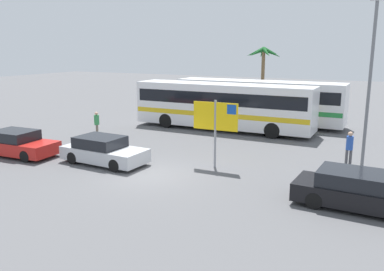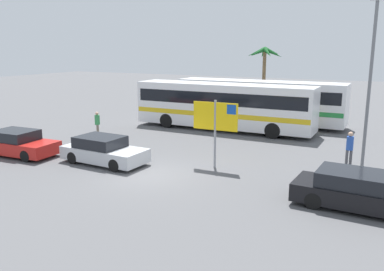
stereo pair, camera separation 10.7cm
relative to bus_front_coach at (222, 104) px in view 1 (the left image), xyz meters
name	(u,v)px [view 1 (the left image)]	position (x,y,z in m)	size (l,w,h in m)	color
ground	(151,175)	(1.07, -10.76, -1.78)	(120.00, 120.00, 0.00)	#565659
bus_front_coach	(222,104)	(0.00, 0.00, 0.00)	(12.40, 2.44, 3.17)	white
bus_rear_coach	(258,100)	(1.43, 3.38, 0.00)	(12.40, 2.44, 3.17)	white
ferry_sign	(216,119)	(3.20, -8.36, 0.54)	(2.20, 0.12, 3.20)	gray
car_silver	(103,151)	(-1.96, -10.26, -1.15)	(4.31, 1.99, 1.32)	#B7BABF
car_black	(358,191)	(9.66, -10.63, -1.15)	(4.57, 2.05, 1.32)	black
car_red	(18,144)	(-6.92, -11.14, -1.15)	(4.27, 2.02, 1.32)	red
pedestrian_crossing_lot	(97,122)	(-6.27, -5.61, -0.85)	(0.32, 0.32, 1.59)	#706656
pedestrian_near_sign	(349,146)	(8.78, -5.38, -0.78)	(0.32, 0.32, 1.70)	#4C4C51
lamp_post_left_side	(370,81)	(9.45, -6.24, 2.36)	(0.56, 0.20, 7.63)	slate
palm_tree_seaside	(264,58)	(-0.63, 11.14, 2.81)	(3.35, 3.12, 5.65)	brown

